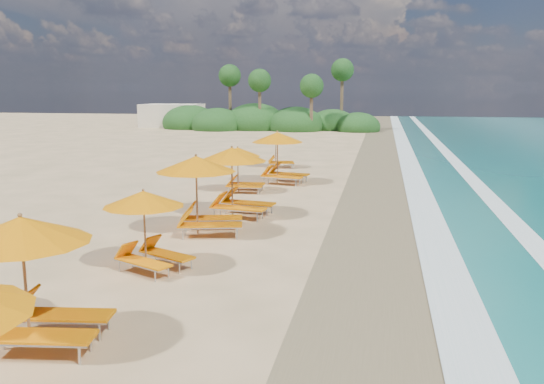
{
  "coord_description": "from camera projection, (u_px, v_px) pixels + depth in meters",
  "views": [
    {
      "loc": [
        3.75,
        -19.2,
        4.81
      ],
      "look_at": [
        0.0,
        0.0,
        1.2
      ],
      "focal_mm": 37.43,
      "sensor_mm": 36.0,
      "label": 1
    }
  ],
  "objects": [
    {
      "name": "surf_foam",
      "position": [
        469.0,
        234.0,
        18.84
      ],
      "size": [
        4.0,
        160.0,
        0.01
      ],
      "color": "white",
      "rests_on": "ground"
    },
    {
      "name": "station_7",
      "position": [
        278.0,
        149.0,
        34.47
      ],
      "size": [
        2.44,
        2.35,
        2.0
      ],
      "rotation": [
        0.0,
        0.0,
        0.22
      ],
      "color": "olive",
      "rests_on": "ground"
    },
    {
      "name": "station_4",
      "position": [
        237.0,
        177.0,
        21.35
      ],
      "size": [
        3.15,
        2.99,
        2.67
      ],
      "rotation": [
        0.0,
        0.0,
        -0.15
      ],
      "color": "olive",
      "rests_on": "ground"
    },
    {
      "name": "wet_sand",
      "position": [
        387.0,
        230.0,
        19.35
      ],
      "size": [
        4.0,
        160.0,
        0.01
      ],
      "primitive_type": "cube",
      "color": "olive",
      "rests_on": "ground"
    },
    {
      "name": "station_3",
      "position": [
        203.0,
        189.0,
        18.69
      ],
      "size": [
        3.31,
        3.19,
        2.69
      ],
      "rotation": [
        0.0,
        0.0,
        0.24
      ],
      "color": "olive",
      "rests_on": "ground"
    },
    {
      "name": "station_1",
      "position": [
        35.0,
        272.0,
        10.51
      ],
      "size": [
        3.01,
        2.85,
        2.57
      ],
      "rotation": [
        0.0,
        0.0,
        0.14
      ],
      "color": "olive",
      "rests_on": "ground"
    },
    {
      "name": "ground",
      "position": [
        272.0,
        225.0,
        20.11
      ],
      "size": [
        160.0,
        160.0,
        0.0
      ],
      "primitive_type": "plane",
      "color": "tan",
      "rests_on": "ground"
    },
    {
      "name": "station_5",
      "position": [
        241.0,
        166.0,
        26.35
      ],
      "size": [
        2.38,
        2.22,
        2.14
      ],
      "rotation": [
        0.0,
        0.0,
        0.05
      ],
      "color": "olive",
      "rests_on": "ground"
    },
    {
      "name": "station_2",
      "position": [
        149.0,
        225.0,
        15.04
      ],
      "size": [
        2.87,
        2.86,
        2.18
      ],
      "rotation": [
        0.0,
        0.0,
        -0.44
      ],
      "color": "olive",
      "rests_on": "ground"
    },
    {
      "name": "station_6",
      "position": [
        281.0,
        154.0,
        28.77
      ],
      "size": [
        3.23,
        3.1,
        2.67
      ],
      "rotation": [
        0.0,
        0.0,
        -0.2
      ],
      "color": "olive",
      "rests_on": "ground"
    },
    {
      "name": "treeline",
      "position": [
        263.0,
        121.0,
        65.73
      ],
      "size": [
        25.8,
        8.8,
        9.74
      ],
      "color": "#163D14",
      "rests_on": "ground"
    },
    {
      "name": "beach_building",
      "position": [
        172.0,
        116.0,
        70.33
      ],
      "size": [
        7.0,
        5.0,
        2.8
      ],
      "primitive_type": "cube",
      "color": "beige",
      "rests_on": "ground"
    }
  ]
}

